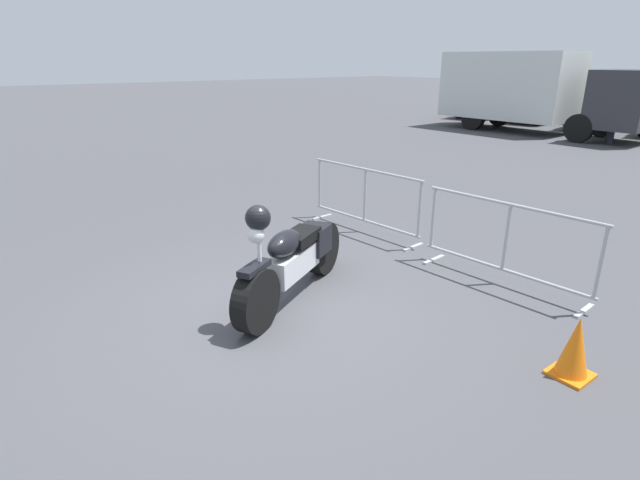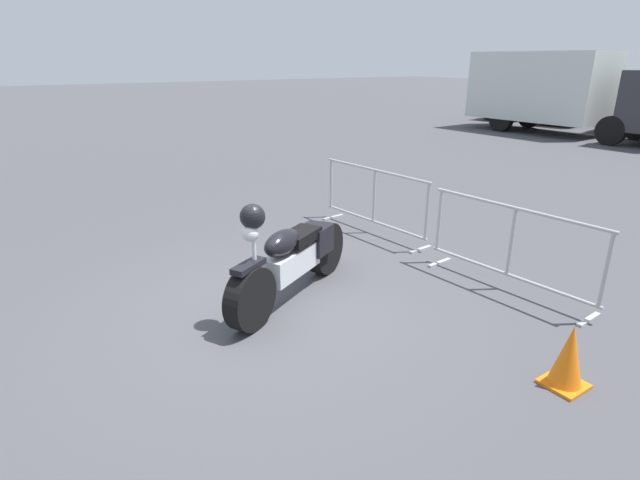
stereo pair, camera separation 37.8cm
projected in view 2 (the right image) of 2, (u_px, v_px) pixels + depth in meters
ground_plane at (274, 312)px, 5.67m from camera, size 120.00×120.00×0.00m
motorcycle at (292, 257)px, 5.86m from camera, size 1.28×2.20×1.35m
crowd_barrier_near at (374, 200)px, 8.07m from camera, size 2.30×0.59×1.07m
crowd_barrier_far at (511, 247)px, 6.05m from camera, size 2.30×0.59×1.07m
box_truck at (562, 90)px, 18.49m from camera, size 7.76×2.47×2.98m
parked_car_maroon at (518, 102)px, 24.01m from camera, size 2.37×4.52×1.46m
parked_car_black at (573, 108)px, 22.00m from camera, size 2.22×4.22×1.37m
parked_car_green at (635, 113)px, 19.77m from camera, size 2.26×4.30×1.39m
traffic_cone at (569, 357)px, 4.30m from camera, size 0.34×0.34×0.59m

